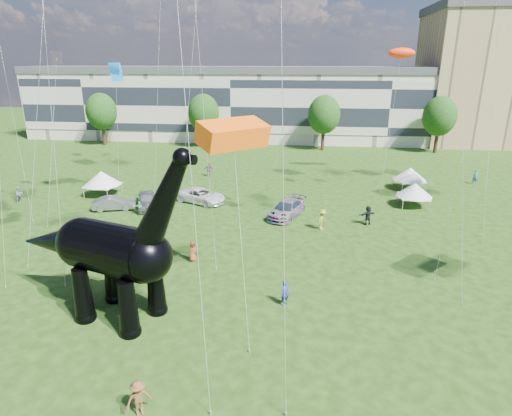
# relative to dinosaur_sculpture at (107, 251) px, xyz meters

# --- Properties ---
(ground) EXTENTS (220.00, 220.00, 0.00)m
(ground) POSITION_rel_dinosaur_sculpture_xyz_m (5.41, -2.44, -4.05)
(ground) COLOR #16330C
(ground) RESTS_ON ground
(terrace_row) EXTENTS (78.00, 11.00, 12.00)m
(terrace_row) POSITION_rel_dinosaur_sculpture_xyz_m (-2.59, 59.56, 1.95)
(terrace_row) COLOR beige
(terrace_row) RESTS_ON ground
(apartment_block) EXTENTS (28.00, 18.00, 22.00)m
(apartment_block) POSITION_rel_dinosaur_sculpture_xyz_m (45.41, 62.56, 6.95)
(apartment_block) COLOR tan
(apartment_block) RESTS_ON ground
(tree_far_left) EXTENTS (5.20, 5.20, 9.44)m
(tree_far_left) POSITION_rel_dinosaur_sculpture_xyz_m (-24.59, 50.56, 2.24)
(tree_far_left) COLOR #382314
(tree_far_left) RESTS_ON ground
(tree_mid_left) EXTENTS (5.20, 5.20, 9.44)m
(tree_mid_left) POSITION_rel_dinosaur_sculpture_xyz_m (-6.59, 50.56, 2.24)
(tree_mid_left) COLOR #382314
(tree_mid_left) RESTS_ON ground
(tree_mid_right) EXTENTS (5.20, 5.20, 9.44)m
(tree_mid_right) POSITION_rel_dinosaur_sculpture_xyz_m (13.41, 50.56, 2.24)
(tree_mid_right) COLOR #382314
(tree_mid_right) RESTS_ON ground
(tree_far_right) EXTENTS (5.20, 5.20, 9.44)m
(tree_far_right) POSITION_rel_dinosaur_sculpture_xyz_m (31.41, 50.56, 2.24)
(tree_far_right) COLOR #382314
(tree_far_right) RESTS_ON ground
(dinosaur_sculpture) EXTENTS (13.01, 5.93, 10.73)m
(dinosaur_sculpture) POSITION_rel_dinosaur_sculpture_xyz_m (0.00, 0.00, 0.00)
(dinosaur_sculpture) COLOR black
(dinosaur_sculpture) RESTS_ON ground
(car_silver) EXTENTS (3.49, 5.08, 1.61)m
(car_silver) POSITION_rel_dinosaur_sculpture_xyz_m (-4.98, 18.67, -3.25)
(car_silver) COLOR #A6A6AA
(car_silver) RESTS_ON ground
(car_grey) EXTENTS (4.35, 2.54, 1.35)m
(car_grey) POSITION_rel_dinosaur_sculpture_xyz_m (-8.00, 17.65, -3.38)
(car_grey) COLOR slate
(car_grey) RESTS_ON ground
(car_white) EXTENTS (5.92, 4.53, 1.49)m
(car_white) POSITION_rel_dinosaur_sculpture_xyz_m (0.09, 20.96, -3.31)
(car_white) COLOR white
(car_white) RESTS_ON ground
(car_dark) EXTENTS (3.92, 5.74, 1.54)m
(car_dark) POSITION_rel_dinosaur_sculpture_xyz_m (9.20, 17.73, -3.28)
(car_dark) COLOR #595960
(car_dark) RESTS_ON ground
(gazebo_near) EXTENTS (3.54, 3.54, 2.46)m
(gazebo_near) POSITION_rel_dinosaur_sculpture_xyz_m (21.86, 22.37, -2.32)
(gazebo_near) COLOR silver
(gazebo_near) RESTS_ON ground
(gazebo_far) EXTENTS (4.38, 4.38, 2.57)m
(gazebo_far) POSITION_rel_dinosaur_sculpture_xyz_m (22.72, 28.63, -2.25)
(gazebo_far) COLOR silver
(gazebo_far) RESTS_ON ground
(gazebo_left) EXTENTS (4.40, 4.40, 2.74)m
(gazebo_left) POSITION_rel_dinosaur_sculpture_xyz_m (-11.29, 22.18, -2.13)
(gazebo_left) COLOR silver
(gazebo_left) RESTS_ON ground
(visitors) EXTENTS (50.74, 39.85, 1.88)m
(visitors) POSITION_rel_dinosaur_sculpture_xyz_m (3.61, 13.76, -3.17)
(visitors) COLOR black
(visitors) RESTS_ON ground
(kites) EXTENTS (56.09, 44.45, 29.69)m
(kites) POSITION_rel_dinosaur_sculpture_xyz_m (9.47, 5.71, 11.14)
(kites) COLOR red
(kites) RESTS_ON ground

